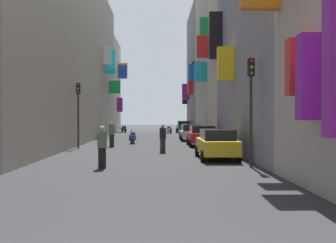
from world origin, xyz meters
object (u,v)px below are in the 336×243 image
parked_car_silver (191,132)px  scooter_green (124,129)px  parked_car_green (184,127)px  pedestrian_crossing (112,134)px  pedestrian_near_left (102,147)px  pedestrian_near_right (163,138)px  parked_car_red (202,135)px  scooter_silver (169,130)px  scooter_blue (133,138)px  parked_car_yellow (217,144)px  traffic_light_far_corner (78,104)px  traffic_light_near_corner (251,94)px

parked_car_silver → scooter_green: (-7.40, 17.97, -0.29)m
parked_car_green → pedestrian_crossing: (-6.53, -25.01, 0.09)m
pedestrian_near_left → pedestrian_near_right: bearing=71.0°
parked_car_red → scooter_silver: size_ratio=2.23×
parked_car_green → parked_car_red: size_ratio=0.97×
parked_car_silver → scooter_blue: size_ratio=2.28×
parked_car_yellow → pedestrian_near_right: (-2.64, 3.93, 0.05)m
parked_car_yellow → pedestrian_near_left: bearing=-146.1°
parked_car_silver → scooter_green: parked_car_silver is taller
traffic_light_far_corner → parked_car_red: bearing=12.4°
pedestrian_crossing → parked_car_red: bearing=5.5°
pedestrian_near_right → scooter_green: bearing=99.0°
scooter_green → pedestrian_near_right: 30.50m
scooter_blue → parked_car_silver: bearing=39.5°
scooter_silver → traffic_light_near_corner: size_ratio=0.40×
parked_car_yellow → parked_car_silver: parked_car_yellow is taller
parked_car_yellow → traffic_light_near_corner: 4.09m
parked_car_red → pedestrian_near_right: (-2.85, -5.25, 0.06)m
pedestrian_near_right → traffic_light_near_corner: bearing=-63.2°
parked_car_silver → traffic_light_far_corner: bearing=-133.1°
parked_car_yellow → scooter_silver: (-1.56, 31.15, -0.32)m
scooter_blue → traffic_light_far_corner: size_ratio=0.43×
parked_car_silver → traffic_light_near_corner: size_ratio=0.94×
parked_car_silver → pedestrian_near_left: (-5.18, -19.58, 0.12)m
parked_car_green → parked_car_red: bearing=-90.4°
parked_car_yellow → scooter_green: parked_car_yellow is taller
parked_car_silver → scooter_silver: 15.15m
scooter_silver → parked_car_red: bearing=-85.4°
parked_car_green → parked_car_yellow: bearing=-90.7°
parked_car_red → scooter_blue: size_ratio=2.18×
pedestrian_crossing → pedestrian_near_left: pedestrian_crossing is taller
parked_car_silver → scooter_blue: (-4.89, -4.03, -0.29)m
scooter_green → scooter_blue: (2.51, -22.00, 0.00)m
parked_car_green → traffic_light_near_corner: 36.89m
pedestrian_near_left → traffic_light_far_corner: bearing=105.6°
pedestrian_near_left → pedestrian_near_right: 7.86m
pedestrian_near_left → parked_car_silver: bearing=75.2°
pedestrian_near_right → traffic_light_near_corner: size_ratio=0.37×
parked_car_yellow → scooter_silver: parked_car_yellow is taller
parked_car_yellow → pedestrian_near_right: bearing=123.9°
scooter_silver → traffic_light_far_corner: 24.87m
parked_car_silver → pedestrian_crossing: pedestrian_crossing is taller
parked_car_yellow → traffic_light_far_corner: size_ratio=1.00×
parked_car_green → scooter_silver: size_ratio=2.16×
pedestrian_crossing → traffic_light_near_corner: traffic_light_near_corner is taller
parked_car_yellow → scooter_blue: bearing=112.2°
parked_car_yellow → pedestrian_near_right: 4.73m
scooter_green → scooter_blue: same height
parked_car_green → scooter_silver: bearing=-128.7°
parked_car_green → pedestrian_crossing: 25.85m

